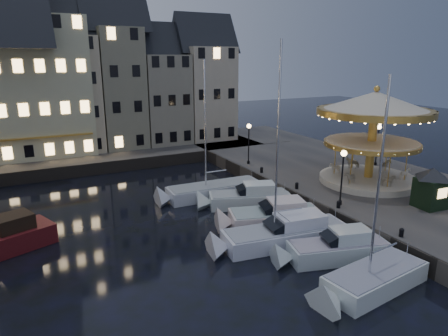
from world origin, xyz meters
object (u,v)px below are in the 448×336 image
bollard_c (297,185)px  motorboat_f (209,192)px  bollard_b (339,204)px  bollard_d (262,170)px  motorboat_a (368,282)px  motorboat_e (245,199)px  ticket_kiosk (432,181)px  motorboat_d (270,217)px  streetlamp_b (343,170)px  carousel (374,120)px  motorboat_b (332,250)px  streetlamp_c (249,138)px  motorboat_c (280,235)px  bollard_a (402,232)px  streetlamp_d (378,139)px

bollard_c → motorboat_f: motorboat_f is taller
bollard_b → motorboat_f: size_ratio=0.05×
bollard_d → motorboat_a: bearing=-104.8°
motorboat_e → ticket_kiosk: 14.11m
bollard_b → motorboat_d: size_ratio=0.07×
streetlamp_b → motorboat_f: 11.88m
motorboat_d → carousel: bearing=7.5°
motorboat_b → motorboat_a: bearing=-100.1°
bollard_b → bollard_c: same height
motorboat_a → motorboat_b: 3.57m
streetlamp_c → motorboat_c: bearing=-113.0°
streetlamp_c → motorboat_f: motorboat_f is taller
streetlamp_c → carousel: bearing=-59.6°
motorboat_d → motorboat_e: same height
streetlamp_b → motorboat_d: 6.41m
streetlamp_b → bollard_a: streetlamp_b is taller
motorboat_e → motorboat_c: bearing=-101.5°
bollard_a → bollard_b: 5.50m
motorboat_b → bollard_c: bearing=65.3°
bollard_b → motorboat_c: motorboat_c is taller
streetlamp_d → motorboat_f: bearing=172.8°
bollard_c → ticket_kiosk: 10.10m
streetlamp_c → motorboat_b: streetlamp_c is taller
bollard_b → motorboat_a: (-4.75, -7.50, -1.06)m
streetlamp_d → bollard_d: size_ratio=7.32×
streetlamp_d → bollard_a: (-11.90, -13.00, -2.41)m
motorboat_a → motorboat_c: size_ratio=0.95×
streetlamp_c → bollard_d: bearing=-99.7°
ticket_kiosk → bollard_b: bearing=153.8°
motorboat_b → ticket_kiosk: size_ratio=2.09×
bollard_d → ticket_kiosk: 14.82m
bollard_d → motorboat_e: motorboat_e is taller
motorboat_b → streetlamp_b: bearing=43.5°
motorboat_d → motorboat_e: 4.33m
ticket_kiosk → carousel: bearing=83.6°
motorboat_b → motorboat_e: 10.40m
carousel → streetlamp_c: bearing=120.4°
bollard_d → motorboat_c: 12.70m
streetlamp_c → motorboat_f: bearing=-147.2°
streetlamp_d → motorboat_f: 18.35m
motorboat_c → streetlamp_b: bearing=11.8°
streetlamp_c → ticket_kiosk: size_ratio=1.22×
bollard_a → carousel: bearing=53.5°
streetlamp_c → bollard_b: (-0.60, -14.00, -2.41)m
motorboat_b → motorboat_d: size_ratio=0.93×
streetlamp_b → motorboat_b: size_ratio=0.58×
bollard_a → bollard_d: 16.00m
bollard_d → motorboat_c: size_ratio=0.05×
streetlamp_b → carousel: size_ratio=0.43×
streetlamp_b → bollard_d: 10.30m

